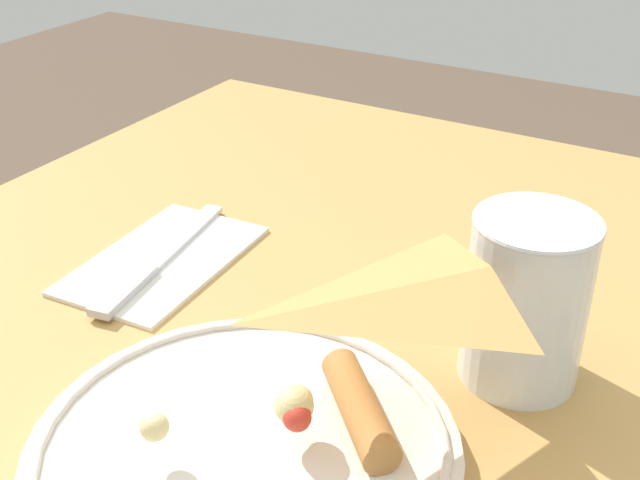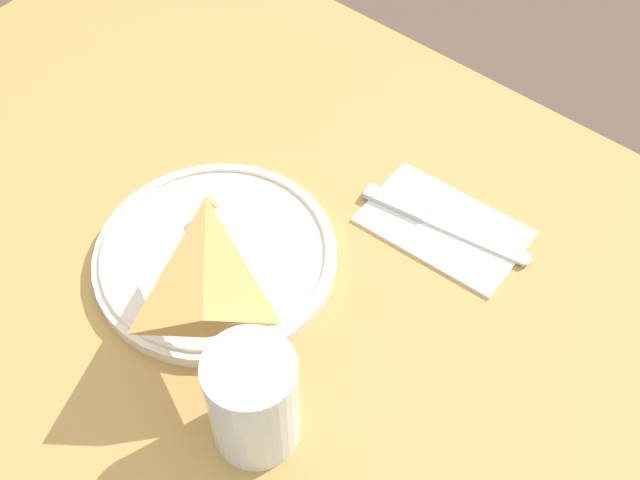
% 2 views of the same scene
% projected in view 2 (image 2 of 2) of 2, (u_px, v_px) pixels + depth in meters
% --- Properties ---
extents(dining_table, '(1.17, 0.79, 0.71)m').
position_uv_depth(dining_table, '(269.00, 294.00, 0.97)').
color(dining_table, tan).
rests_on(dining_table, ground_plane).
extents(plate_pizza, '(0.26, 0.26, 0.05)m').
position_uv_depth(plate_pizza, '(215.00, 255.00, 0.86)').
color(plate_pizza, silver).
rests_on(plate_pizza, dining_table).
extents(milk_glass, '(0.08, 0.08, 0.12)m').
position_uv_depth(milk_glass, '(253.00, 402.00, 0.71)').
color(milk_glass, white).
rests_on(milk_glass, dining_table).
extents(napkin_folded, '(0.18, 0.12, 0.00)m').
position_uv_depth(napkin_folded, '(444.00, 227.00, 0.90)').
color(napkin_folded, white).
rests_on(napkin_folded, dining_table).
extents(butter_knife, '(0.20, 0.05, 0.01)m').
position_uv_depth(butter_knife, '(436.00, 220.00, 0.90)').
color(butter_knife, '#B2B2B7').
rests_on(butter_knife, napkin_folded).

